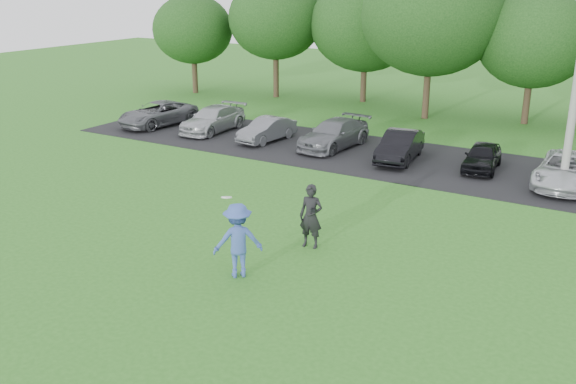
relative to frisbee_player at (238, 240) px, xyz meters
The scene contains 6 objects.
ground 1.12m from the frisbee_player, 146.76° to the right, with size 100.00×100.00×0.00m, color #2D6F1F.
parking_lot 12.77m from the frisbee_player, 91.89° to the left, with size 32.00×6.50×0.03m, color black.
frisbee_player is the anchor object (origin of this frame).
camera_bystander 2.71m from the frisbee_player, 74.89° to the left, with size 0.74×0.54×1.87m.
parked_cars 12.66m from the frisbee_player, 94.67° to the left, with size 29.22×5.12×1.25m.
tree_row 22.85m from the frisbee_player, 87.22° to the left, with size 42.39×9.85×8.64m.
Camera 1 is at (9.31, -12.13, 7.44)m, focal length 40.00 mm.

